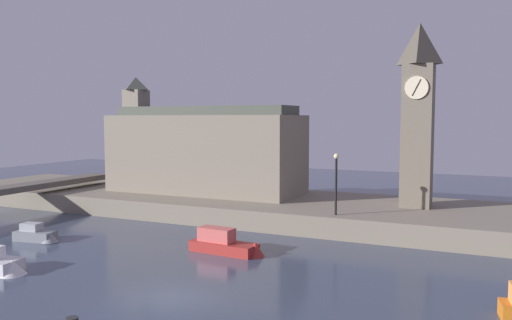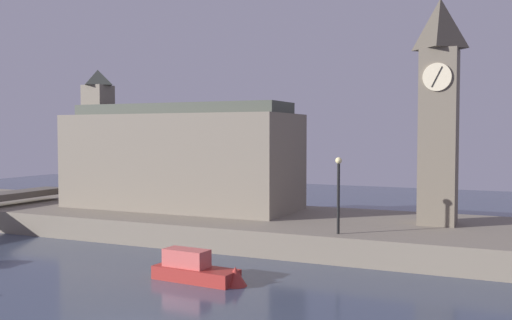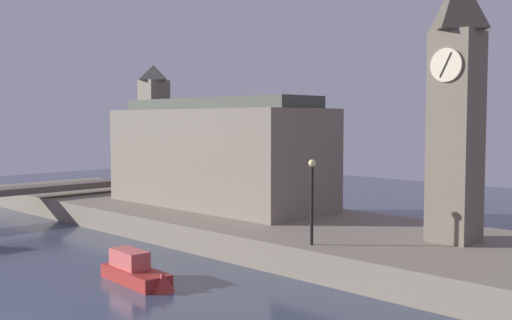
{
  "view_description": "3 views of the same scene",
  "coord_description": "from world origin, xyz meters",
  "px_view_note": "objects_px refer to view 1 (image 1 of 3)",
  "views": [
    {
      "loc": [
        12.86,
        -18.32,
        8.05
      ],
      "look_at": [
        -2.55,
        15.17,
        5.05
      ],
      "focal_mm": 35.79,
      "sensor_mm": 36.0,
      "label": 1
    },
    {
      "loc": [
        12.23,
        -15.18,
        7.0
      ],
      "look_at": [
        -1.17,
        14.44,
        5.48
      ],
      "focal_mm": 40.49,
      "sensor_mm": 36.0,
      "label": 2
    },
    {
      "loc": [
        22.2,
        -7.64,
        7.63
      ],
      "look_at": [
        -3.18,
        17.95,
        5.22
      ],
      "focal_mm": 42.62,
      "sensor_mm": 36.0,
      "label": 3
    }
  ],
  "objects_px": {
    "clock_tower": "(418,112)",
    "streetlamp": "(336,177)",
    "boat_dinghy_red": "(229,245)",
    "boat_cruiser_grey": "(38,235)",
    "parliament_hall": "(203,150)"
  },
  "relations": [
    {
      "from": "parliament_hall",
      "to": "streetlamp",
      "type": "bearing_deg",
      "value": -23.26
    },
    {
      "from": "parliament_hall",
      "to": "clock_tower",
      "type": "bearing_deg",
      "value": -0.91
    },
    {
      "from": "clock_tower",
      "to": "parliament_hall",
      "type": "bearing_deg",
      "value": 179.09
    },
    {
      "from": "boat_dinghy_red",
      "to": "clock_tower",
      "type": "bearing_deg",
      "value": 54.25
    },
    {
      "from": "clock_tower",
      "to": "boat_cruiser_grey",
      "type": "xyz_separation_m",
      "value": [
        -21.97,
        -15.17,
        -8.08
      ]
    },
    {
      "from": "clock_tower",
      "to": "parliament_hall",
      "type": "distance_m",
      "value": 18.82
    },
    {
      "from": "clock_tower",
      "to": "boat_dinghy_red",
      "type": "distance_m",
      "value": 17.48
    },
    {
      "from": "streetlamp",
      "to": "boat_dinghy_red",
      "type": "distance_m",
      "value": 9.01
    },
    {
      "from": "boat_cruiser_grey",
      "to": "streetlamp",
      "type": "bearing_deg",
      "value": 28.4
    },
    {
      "from": "clock_tower",
      "to": "streetlamp",
      "type": "xyz_separation_m",
      "value": [
        -4.51,
        -5.73,
        -4.41
      ]
    },
    {
      "from": "clock_tower",
      "to": "streetlamp",
      "type": "bearing_deg",
      "value": -128.23
    },
    {
      "from": "streetlamp",
      "to": "boat_cruiser_grey",
      "type": "bearing_deg",
      "value": -151.6
    },
    {
      "from": "boat_dinghy_red",
      "to": "boat_cruiser_grey",
      "type": "bearing_deg",
      "value": -168.8
    },
    {
      "from": "clock_tower",
      "to": "boat_dinghy_red",
      "type": "height_order",
      "value": "clock_tower"
    },
    {
      "from": "boat_dinghy_red",
      "to": "streetlamp",
      "type": "bearing_deg",
      "value": 56.44
    }
  ]
}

